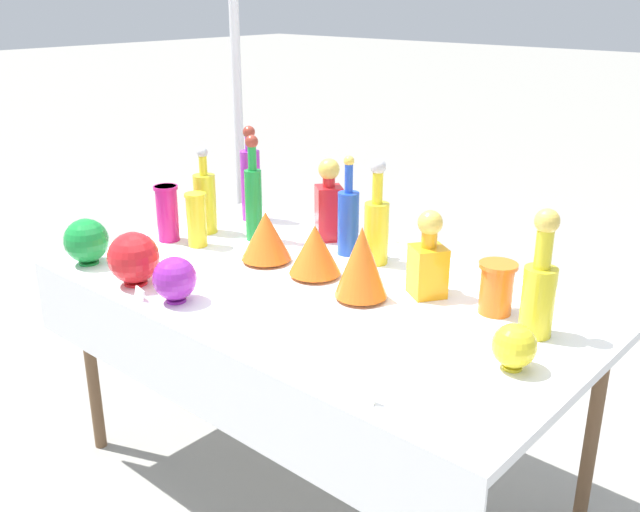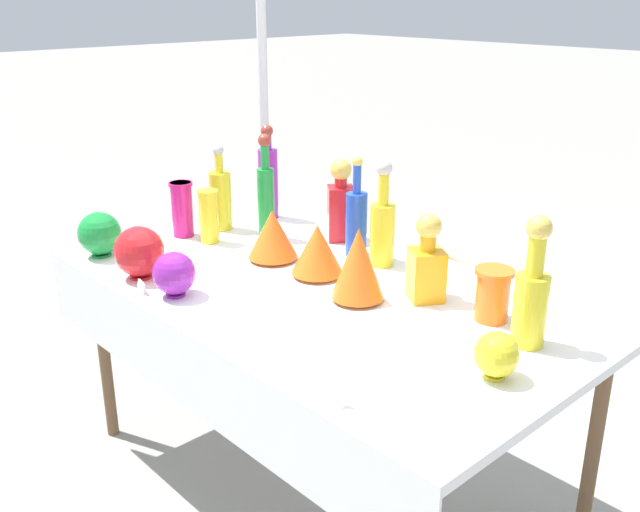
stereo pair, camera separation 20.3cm
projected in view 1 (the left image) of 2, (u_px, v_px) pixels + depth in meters
ground_plane at (320, 482)px, 2.53m from camera, size 40.00×40.00×0.00m
display_table at (314, 304)px, 2.26m from camera, size 1.75×1.00×0.76m
tall_bottle_0 at (205, 200)px, 2.72m from camera, size 0.08×0.08×0.33m
tall_bottle_1 at (540, 285)px, 1.89m from camera, size 0.09×0.09×0.36m
tall_bottle_2 at (348, 219)px, 2.49m from camera, size 0.08×0.08×0.35m
tall_bottle_3 at (377, 225)px, 2.41m from camera, size 0.08×0.08×0.36m
tall_bottle_4 at (251, 181)px, 2.87m from camera, size 0.08×0.08×0.38m
tall_bottle_5 at (253, 197)px, 2.63m from camera, size 0.06×0.06×0.40m
square_decanter_0 at (329, 203)px, 2.64m from camera, size 0.13×0.13×0.31m
square_decanter_1 at (428, 259)px, 2.15m from camera, size 0.14×0.14×0.27m
slender_vase_0 at (196, 218)px, 2.58m from camera, size 0.08×0.08×0.20m
slender_vase_1 at (497, 286)px, 2.05m from camera, size 0.11×0.11×0.15m
slender_vase_2 at (167, 212)px, 2.64m from camera, size 0.09×0.09×0.21m
fluted_vase_0 at (315, 250)px, 2.31m from camera, size 0.17×0.17×0.18m
fluted_vase_1 at (266, 236)px, 2.43m from camera, size 0.17×0.17×0.18m
fluted_vase_2 at (361, 262)px, 2.13m from camera, size 0.16×0.16×0.23m
round_bowl_0 at (514, 346)px, 1.74m from camera, size 0.11×0.11×0.12m
round_bowl_1 at (86, 241)px, 2.42m from camera, size 0.15×0.15×0.16m
round_bowl_2 at (175, 279)px, 2.12m from camera, size 0.13×0.13×0.14m
round_bowl_3 at (134, 258)px, 2.25m from camera, size 0.16×0.16×0.17m
price_tag_left at (364, 393)px, 1.62m from camera, size 0.06×0.02×0.04m
price_tag_center at (346, 384)px, 1.67m from camera, size 0.05×0.02×0.03m
price_tag_right at (140, 294)px, 2.16m from camera, size 0.06×0.03×0.03m
cardboard_box_behind_left at (411, 299)px, 3.66m from camera, size 0.50×0.47×0.39m
canopy_pole at (240, 165)px, 3.32m from camera, size 0.18×0.18×2.26m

